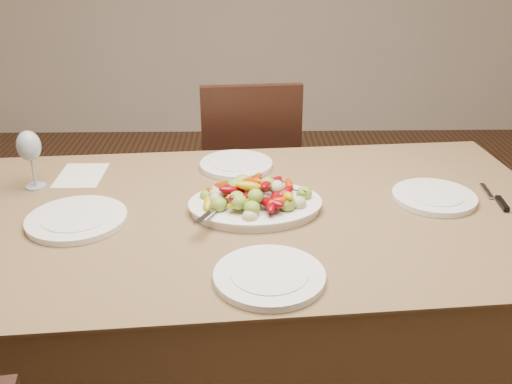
{
  "coord_description": "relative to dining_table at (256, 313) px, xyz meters",
  "views": [
    {
      "loc": [
        -0.22,
        -1.46,
        1.53
      ],
      "look_at": [
        -0.19,
        0.06,
        0.82
      ],
      "focal_mm": 40.0,
      "sensor_mm": 36.0,
      "label": 1
    }
  ],
  "objects": [
    {
      "name": "plate_far",
      "position": [
        -0.06,
        0.34,
        0.39
      ],
      "size": [
        0.26,
        0.26,
        0.02
      ],
      "primitive_type": "cylinder",
      "color": "white",
      "rests_on": "dining_table"
    },
    {
      "name": "menu_card",
      "position": [
        -0.59,
        0.27,
        0.38
      ],
      "size": [
        0.15,
        0.21,
        0.0
      ],
      "primitive_type": "cube",
      "rotation": [
        0.0,
        0.0,
        0.0
      ],
      "color": "silver",
      "rests_on": "dining_table"
    },
    {
      "name": "dining_table",
      "position": [
        0.0,
        0.0,
        0.0
      ],
      "size": [
        1.92,
        1.19,
        0.76
      ],
      "primitive_type": "cube",
      "rotation": [
        0.0,
        0.0,
        0.08
      ],
      "color": "brown",
      "rests_on": "ground"
    },
    {
      "name": "roasted_vegetables",
      "position": [
        -0.0,
        0.0,
        0.45
      ],
      "size": [
        0.33,
        0.24,
        0.09
      ],
      "primitive_type": null,
      "rotation": [
        0.0,
        0.0,
        0.08
      ],
      "color": "#6E0208",
      "rests_on": "serving_platter"
    },
    {
      "name": "wine_glass",
      "position": [
        -0.72,
        0.18,
        0.48
      ],
      "size": [
        0.08,
        0.08,
        0.2
      ],
      "primitive_type": null,
      "color": "#8C99A5",
      "rests_on": "dining_table"
    },
    {
      "name": "plate_left",
      "position": [
        -0.52,
        -0.06,
        0.39
      ],
      "size": [
        0.29,
        0.29,
        0.02
      ],
      "primitive_type": "cylinder",
      "color": "white",
      "rests_on": "dining_table"
    },
    {
      "name": "serving_spoon",
      "position": [
        -0.06,
        -0.04,
        0.43
      ],
      "size": [
        0.28,
        0.16,
        0.03
      ],
      "primitive_type": null,
      "rotation": [
        0.0,
        0.0,
        -0.37
      ],
      "color": "#9EA0A8",
      "rests_on": "serving_platter"
    },
    {
      "name": "plate_right",
      "position": [
        0.56,
        0.06,
        0.39
      ],
      "size": [
        0.26,
        0.26,
        0.02
      ],
      "primitive_type": "cylinder",
      "color": "white",
      "rests_on": "dining_table"
    },
    {
      "name": "serving_platter",
      "position": [
        -0.0,
        0.0,
        0.39
      ],
      "size": [
        0.41,
        0.32,
        0.02
      ],
      "primitive_type": "ellipsoid",
      "rotation": [
        0.0,
        0.0,
        0.08
      ],
      "color": "white",
      "rests_on": "dining_table"
    },
    {
      "name": "plate_near",
      "position": [
        0.03,
        -0.37,
        0.39
      ],
      "size": [
        0.27,
        0.27,
        0.02
      ],
      "primitive_type": "cylinder",
      "color": "white",
      "rests_on": "dining_table"
    },
    {
      "name": "table_knife",
      "position": [
        0.75,
        0.06,
        0.38
      ],
      "size": [
        0.03,
        0.2,
        0.01
      ],
      "primitive_type": null,
      "rotation": [
        0.0,
        0.0,
        -0.09
      ],
      "color": "#9EA0A8",
      "rests_on": "dining_table"
    },
    {
      "name": "chair_far",
      "position": [
        -0.02,
        0.93,
        0.1
      ],
      "size": [
        0.45,
        0.45,
        0.95
      ],
      "primitive_type": null,
      "rotation": [
        0.0,
        0.0,
        3.23
      ],
      "color": "black",
      "rests_on": "ground"
    }
  ]
}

